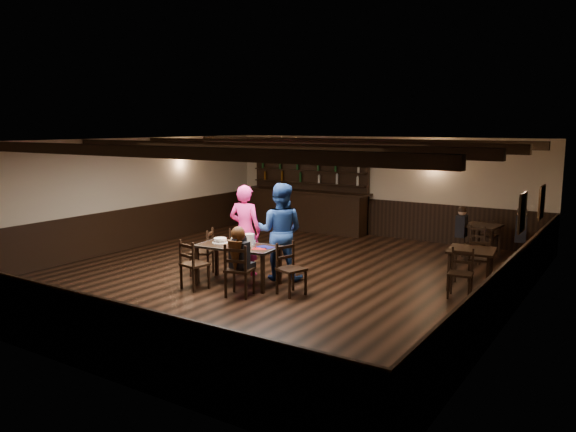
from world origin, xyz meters
The scene contains 25 objects.
ground centered at (0.00, 0.00, 0.00)m, with size 10.00×10.00×0.00m, color black.
room_shell centered at (0.01, 0.04, 1.75)m, with size 9.02×10.02×2.71m.
dining_table centered at (-0.29, -0.90, 0.67)m, with size 1.63×0.94×0.75m.
chair_near_left centered at (-0.79, -1.67, 0.54)m, with size 0.50×0.48×0.93m.
chair_near_right centered at (0.22, -1.58, 0.56)m, with size 0.54×0.52×0.96m.
chair_end_left centered at (-1.25, -0.73, 0.55)m, with size 0.57×0.58×0.94m.
chair_end_right centered at (0.85, -0.91, 0.54)m, with size 0.53×0.54×0.93m.
chair_far_pushed centered at (-1.27, 0.32, 0.46)m, with size 0.51×0.51×0.79m.
woman_pink centered at (-0.61, -0.26, 0.91)m, with size 0.67×0.44×1.83m, color #FD3C9A.
man_blue centered at (0.18, -0.16, 0.95)m, with size 0.92×0.72×1.90m, color navy.
seated_person centered at (0.20, -1.52, 0.83)m, with size 0.34×0.51×0.82m.
cake centered at (-0.73, -0.90, 0.79)m, with size 0.31×0.31×0.10m.
plate_stack_a centered at (-0.32, -0.95, 0.83)m, with size 0.17×0.17×0.16m, color white.
plate_stack_b centered at (-0.11, -0.79, 0.87)m, with size 0.19×0.19×0.23m, color white.
tea_light centered at (-0.24, -0.77, 0.78)m, with size 0.04×0.04×0.06m.
salt_shaker centered at (0.10, -0.98, 0.79)m, with size 0.03×0.03×0.08m, color silver.
pepper_shaker centered at (0.12, -0.90, 0.80)m, with size 0.04×0.04×0.09m, color #A5A8AD.
drink_glass centered at (-0.05, -0.72, 0.80)m, with size 0.06×0.06×0.10m, color silver.
menu_red centered at (0.22, -0.92, 0.75)m, with size 0.27×0.19×0.00m, color maroon.
menu_blue centered at (0.23, -0.74, 0.75)m, with size 0.32×0.22×0.00m, color #101051.
bar_counter centered at (-2.16, 4.72, 0.73)m, with size 3.95×0.70×2.20m.
back_table_a centered at (3.52, 1.17, 0.65)m, with size 0.91×0.91×0.75m.
back_table_b centered at (3.04, 3.91, 0.64)m, with size 0.83×0.83×0.75m.
bg_patron_left centered at (2.62, 3.68, 0.82)m, with size 0.22×0.35×0.71m.
bg_patron_right centered at (3.88, 3.84, 0.86)m, with size 0.29×0.41×0.78m.
Camera 1 is at (6.14, -9.12, 3.00)m, focal length 35.00 mm.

